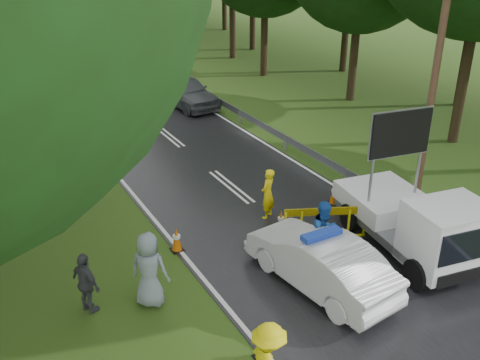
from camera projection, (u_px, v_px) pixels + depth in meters
ground at (333, 269)px, 14.84m from camera, size 160.00×160.00×0.00m
road at (74, 60)px, 38.57m from camera, size 7.00×140.00×0.02m
guardrail at (125, 48)px, 39.70m from camera, size 0.12×60.06×0.70m
utility_pole_near at (438, 54)px, 16.54m from camera, size 1.40×0.24×10.00m
police_sedan at (319, 262)px, 13.87m from camera, size 2.14×4.65×1.63m
work_truck at (418, 222)px, 15.09m from camera, size 2.88×5.22×3.95m
barrier at (326, 215)px, 16.00m from camera, size 2.32×1.08×1.04m
officer at (268, 194)px, 17.16m from camera, size 0.75×0.69×1.71m
civilian at (324, 232)px, 14.84m from camera, size 0.98×0.81×1.86m
bystander_mid at (86, 283)px, 12.88m from camera, size 0.73×1.04×1.64m
bystander_right at (149, 270)px, 13.09m from camera, size 1.15×1.13×2.00m
queue_car_first at (186, 91)px, 28.22m from camera, size 2.37×4.88×1.60m
queue_car_second at (118, 72)px, 32.20m from camera, size 2.06×5.05×1.47m
queue_car_third at (114, 51)px, 37.62m from camera, size 2.87×5.72×1.56m
queue_car_fourth at (83, 30)px, 45.37m from camera, size 1.98×4.96×1.60m
cone_near_left at (261, 347)px, 11.64m from camera, size 0.30×0.30×0.64m
cone_center at (340, 255)px, 14.75m from camera, size 0.39×0.39×0.82m
cone_far at (281, 221)px, 16.62m from camera, size 0.33×0.33×0.70m
cone_left_mid at (177, 239)px, 15.56m from camera, size 0.37×0.37×0.78m
cone_right at (335, 193)px, 18.22m from camera, size 0.38×0.38×0.81m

